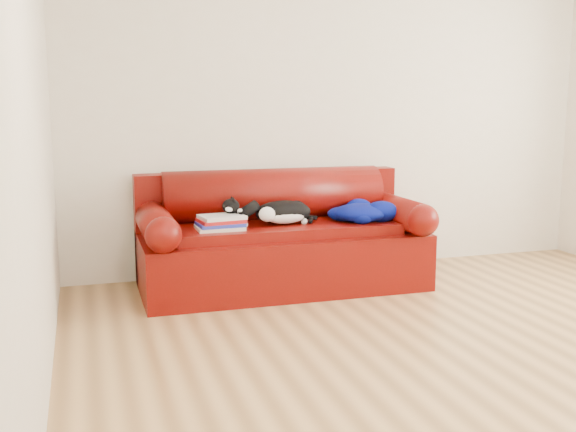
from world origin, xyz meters
name	(u,v)px	position (x,y,z in m)	size (l,w,h in m)	color
ground	(463,345)	(0.00, 0.00, 0.00)	(4.50, 4.50, 0.00)	brown
room_shell	(494,49)	(0.12, 0.02, 1.67)	(4.52, 4.02, 2.61)	beige
sofa_base	(282,257)	(-0.64, 1.49, 0.24)	(2.10, 0.90, 0.50)	#440802
sofa_back	(273,212)	(-0.64, 1.74, 0.54)	(2.10, 1.01, 0.88)	#440802
book_stack	(221,222)	(-1.13, 1.36, 0.55)	(0.33, 0.27, 0.10)	beige
cat	(283,213)	(-0.66, 1.42, 0.58)	(0.61, 0.36, 0.22)	black
blanket	(362,212)	(-0.04, 1.39, 0.57)	(0.52, 0.41, 0.16)	#02114D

